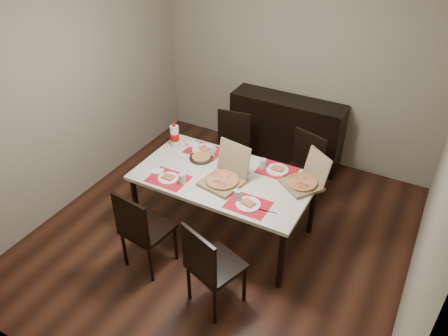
{
  "coord_description": "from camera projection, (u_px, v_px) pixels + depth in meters",
  "views": [
    {
      "loc": [
        1.72,
        -3.12,
        3.34
      ],
      "look_at": [
        -0.02,
        0.07,
        0.85
      ],
      "focal_mm": 35.0,
      "sensor_mm": 36.0,
      "label": 1
    }
  ],
  "objects": [
    {
      "name": "faina_plate",
      "position": [
        201.0,
        158.0,
        4.72
      ],
      "size": [
        0.26,
        0.26,
        0.03
      ],
      "color": "black",
      "rests_on": "dining_table"
    },
    {
      "name": "ground",
      "position": [
        222.0,
        236.0,
        4.83
      ],
      "size": [
        3.8,
        4.0,
        0.02
      ],
      "primitive_type": "cube",
      "color": "#3E1F13",
      "rests_on": "ground"
    },
    {
      "name": "dining_table",
      "position": [
        224.0,
        181.0,
        4.5
      ],
      "size": [
        1.8,
        1.0,
        0.75
      ],
      "color": "beige",
      "rests_on": "ground"
    },
    {
      "name": "setting_near_left",
      "position": [
        171.0,
        178.0,
        4.4
      ],
      "size": [
        0.43,
        0.3,
        0.11
      ],
      "color": "red",
      "rests_on": "dining_table"
    },
    {
      "name": "room_walls",
      "position": [
        244.0,
        73.0,
        4.16
      ],
      "size": [
        3.84,
        4.02,
        2.62
      ],
      "color": "gray",
      "rests_on": "ground"
    },
    {
      "name": "chair_near_right",
      "position": [
        210.0,
        265.0,
        3.78
      ],
      "size": [
        0.53,
        0.53,
        0.93
      ],
      "color": "black",
      "rests_on": "ground"
    },
    {
      "name": "sideboard",
      "position": [
        286.0,
        130.0,
        5.86
      ],
      "size": [
        1.5,
        0.4,
        0.9
      ],
      "primitive_type": "cube",
      "color": "black",
      "rests_on": "ground"
    },
    {
      "name": "setting_far_right",
      "position": [
        273.0,
        168.0,
        4.54
      ],
      "size": [
        0.49,
        0.3,
        0.11
      ],
      "color": "red",
      "rests_on": "dining_table"
    },
    {
      "name": "napkin_loose",
      "position": [
        231.0,
        179.0,
        4.4
      ],
      "size": [
        0.16,
        0.15,
        0.02
      ],
      "primitive_type": "cube",
      "rotation": [
        0.0,
        0.0,
        0.43
      ],
      "color": "white",
      "rests_on": "dining_table"
    },
    {
      "name": "pizza_box_right",
      "position": [
        305.0,
        181.0,
        4.3
      ],
      "size": [
        0.49,
        0.5,
        0.34
      ],
      "color": "olive",
      "rests_on": "dining_table"
    },
    {
      "name": "dip_bowl",
      "position": [
        244.0,
        172.0,
        4.51
      ],
      "size": [
        0.12,
        0.12,
        0.03
      ],
      "primitive_type": "imported",
      "rotation": [
        0.0,
        0.0,
        -0.15
      ],
      "color": "white",
      "rests_on": "dining_table"
    },
    {
      "name": "setting_near_right",
      "position": [
        245.0,
        202.0,
        4.08
      ],
      "size": [
        0.48,
        0.3,
        0.11
      ],
      "color": "red",
      "rests_on": "dining_table"
    },
    {
      "name": "chair_near_left",
      "position": [
        142.0,
        228.0,
        4.17
      ],
      "size": [
        0.47,
        0.47,
        0.93
      ],
      "color": "black",
      "rests_on": "ground"
    },
    {
      "name": "setting_far_left",
      "position": [
        205.0,
        150.0,
        4.85
      ],
      "size": [
        0.46,
        0.3,
        0.11
      ],
      "color": "red",
      "rests_on": "dining_table"
    },
    {
      "name": "soda_bottle",
      "position": [
        175.0,
        136.0,
        4.88
      ],
      "size": [
        0.1,
        0.1,
        0.3
      ],
      "color": "silver",
      "rests_on": "dining_table"
    },
    {
      "name": "pizza_box_center",
      "position": [
        224.0,
        178.0,
        4.34
      ],
      "size": [
        0.44,
        0.47,
        0.38
      ],
      "color": "olive",
      "rests_on": "dining_table"
    },
    {
      "name": "chair_far_right",
      "position": [
        301.0,
        169.0,
        4.99
      ],
      "size": [
        0.53,
        0.53,
        0.93
      ],
      "color": "black",
      "rests_on": "ground"
    },
    {
      "name": "chair_far_left",
      "position": [
        231.0,
        146.0,
        5.4
      ],
      "size": [
        0.47,
        0.47,
        0.93
      ],
      "color": "black",
      "rests_on": "ground"
    }
  ]
}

